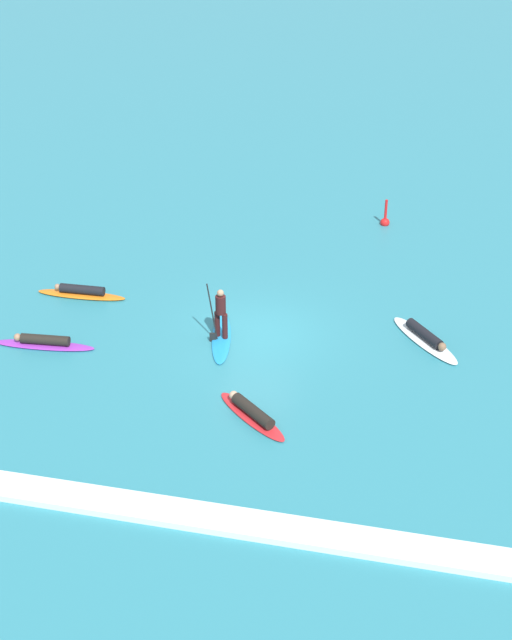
# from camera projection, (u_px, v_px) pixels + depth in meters

# --- Properties ---
(ground_plane) EXTENTS (120.00, 120.00, 0.00)m
(ground_plane) POSITION_uv_depth(u_px,v_px,m) (256.00, 334.00, 28.90)
(ground_plane) COLOR teal
(ground_plane) RESTS_ON ground
(surfer_on_orange_board) EXTENTS (3.14, 0.69, 0.42)m
(surfer_on_orange_board) POSITION_uv_depth(u_px,v_px,m) (81.00, 292.00, 31.01)
(surfer_on_orange_board) COLOR orange
(surfer_on_orange_board) RESTS_ON ground_plane
(surfer_on_red_board) EXTENTS (2.54, 2.30, 0.41)m
(surfer_on_red_board) POSITION_uv_depth(u_px,v_px,m) (252.00, 412.00, 24.89)
(surfer_on_red_board) COLOR red
(surfer_on_red_board) RESTS_ON ground_plane
(surfer_on_purple_board) EXTENTS (3.26, 0.83, 0.40)m
(surfer_on_purple_board) POSITION_uv_depth(u_px,v_px,m) (44.00, 342.00, 28.15)
(surfer_on_purple_board) COLOR purple
(surfer_on_purple_board) RESTS_ON ground_plane
(surfer_on_blue_board) EXTENTS (1.25, 3.20, 2.06)m
(surfer_on_blue_board) POSITION_uv_depth(u_px,v_px,m) (221.00, 326.00, 28.38)
(surfer_on_blue_board) COLOR #1E8CD1
(surfer_on_blue_board) RESTS_ON ground_plane
(surfer_on_white_board) EXTENTS (2.58, 2.93, 0.42)m
(surfer_on_white_board) POSITION_uv_depth(u_px,v_px,m) (425.00, 338.00, 28.39)
(surfer_on_white_board) COLOR white
(surfer_on_white_board) RESTS_ON ground_plane
(marker_buoy) EXTENTS (0.38, 0.38, 1.16)m
(marker_buoy) POSITION_uv_depth(u_px,v_px,m) (385.00, 221.00, 36.24)
(marker_buoy) COLOR red
(marker_buoy) RESTS_ON ground_plane
(wave_crest) EXTENTS (15.73, 0.90, 0.18)m
(wave_crest) POSITION_uv_depth(u_px,v_px,m) (176.00, 513.00, 21.48)
(wave_crest) COLOR white
(wave_crest) RESTS_ON ground_plane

